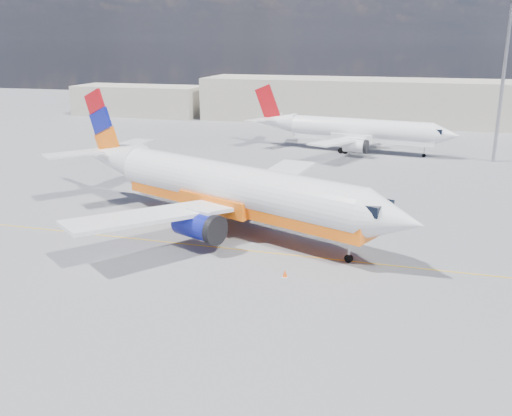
# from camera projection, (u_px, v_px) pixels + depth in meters

# --- Properties ---
(ground) EXTENTS (240.00, 240.00, 0.00)m
(ground) POSITION_uv_depth(u_px,v_px,m) (241.00, 266.00, 40.05)
(ground) COLOR slate
(ground) RESTS_ON ground
(taxi_line) EXTENTS (70.00, 0.15, 0.01)m
(taxi_line) POSITION_uv_depth(u_px,v_px,m) (253.00, 251.00, 42.81)
(taxi_line) COLOR gold
(taxi_line) RESTS_ON ground
(terminal_main) EXTENTS (70.00, 14.00, 8.00)m
(terminal_main) POSITION_uv_depth(u_px,v_px,m) (388.00, 101.00, 106.57)
(terminal_main) COLOR beige
(terminal_main) RESTS_ON ground
(terminal_annex) EXTENTS (26.00, 10.00, 6.00)m
(terminal_annex) POSITION_uv_depth(u_px,v_px,m) (139.00, 100.00, 117.47)
(terminal_annex) COLOR beige
(terminal_annex) RESTS_ON ground
(main_jet) EXTENTS (35.25, 26.58, 10.83)m
(main_jet) POSITION_uv_depth(u_px,v_px,m) (225.00, 187.00, 46.77)
(main_jet) COLOR white
(main_jet) RESTS_ON ground
(second_jet) EXTENTS (29.51, 23.03, 8.92)m
(second_jet) POSITION_uv_depth(u_px,v_px,m) (354.00, 130.00, 79.55)
(second_jet) COLOR white
(second_jet) RESTS_ON ground
(traffic_cone) EXTENTS (0.38, 0.38, 0.53)m
(traffic_cone) POSITION_uv_depth(u_px,v_px,m) (285.00, 273.00, 38.09)
(traffic_cone) COLOR white
(traffic_cone) RESTS_ON ground
(floodlight_mast) EXTENTS (1.52, 1.52, 20.80)m
(floodlight_mast) POSITION_uv_depth(u_px,v_px,m) (505.00, 62.00, 70.23)
(floodlight_mast) COLOR #9A99A1
(floodlight_mast) RESTS_ON ground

